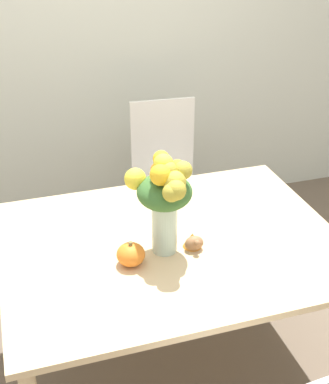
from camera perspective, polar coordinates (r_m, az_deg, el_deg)
ground_plane at (r=2.83m, az=0.67°, el=-17.75°), size 12.00×12.00×0.00m
wall_back at (r=3.54m, az=-7.45°, el=17.22°), size 8.00×0.06×2.70m
dining_table at (r=2.39m, az=0.76°, el=-6.79°), size 1.47×1.12×0.74m
flower_vase at (r=2.14m, az=0.02°, el=-0.35°), size 0.26×0.28×0.45m
pumpkin at (r=2.18m, az=-3.61°, el=-6.65°), size 0.12×0.12×0.11m
turkey_figurine at (r=2.28m, az=3.07°, el=-5.27°), size 0.08×0.11×0.07m
dining_chair_near_window at (r=3.33m, az=0.26°, el=1.12°), size 0.45×0.45×1.00m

